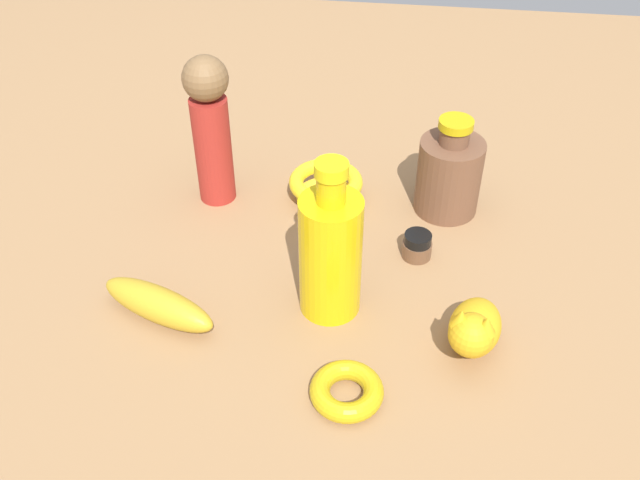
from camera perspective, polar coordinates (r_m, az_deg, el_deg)
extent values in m
plane|color=#936D47|center=(0.96, 0.00, -3.92)|extent=(2.00, 2.00, 0.00)
torus|color=gold|center=(0.83, 2.14, -11.91)|extent=(0.09, 0.09, 0.02)
cylinder|color=yellow|center=(1.11, 0.47, 3.48)|extent=(0.09, 0.09, 0.01)
torus|color=yellow|center=(1.10, 0.47, 4.63)|extent=(0.11, 0.11, 0.02)
cylinder|color=brown|center=(1.08, 10.21, 4.99)|extent=(0.10, 0.10, 0.12)
cylinder|color=brown|center=(1.04, 10.66, 8.17)|extent=(0.04, 0.04, 0.03)
cylinder|color=#BA9F0E|center=(1.03, 10.78, 9.06)|extent=(0.05, 0.05, 0.01)
ellipsoid|color=gold|center=(0.93, -12.75, -5.01)|extent=(0.17, 0.10, 0.05)
ellipsoid|color=gold|center=(0.90, 12.22, -6.80)|extent=(0.08, 0.10, 0.06)
sphere|color=gold|center=(0.85, 11.92, -7.40)|extent=(0.05, 0.05, 0.05)
cone|color=gold|center=(0.83, 13.10, -6.59)|extent=(0.02, 0.02, 0.02)
cone|color=gold|center=(0.84, 11.15, -6.10)|extent=(0.02, 0.02, 0.02)
ellipsoid|color=gold|center=(0.93, 12.64, -5.56)|extent=(0.03, 0.04, 0.02)
cylinder|color=brown|center=(1.01, 7.70, -0.74)|extent=(0.04, 0.04, 0.02)
cylinder|color=gold|center=(1.01, 7.75, -0.32)|extent=(0.03, 0.03, 0.00)
cylinder|color=black|center=(1.00, 7.79, 0.08)|extent=(0.04, 0.04, 0.01)
cylinder|color=#A42820|center=(1.09, -8.49, 7.08)|extent=(0.07, 0.07, 0.17)
sphere|color=brown|center=(1.03, -9.12, 12.58)|extent=(0.07, 0.07, 0.07)
cylinder|color=gold|center=(0.88, 0.83, -1.32)|extent=(0.08, 0.08, 0.17)
cylinder|color=gold|center=(0.82, 0.90, 4.10)|extent=(0.03, 0.03, 0.04)
cylinder|color=yellow|center=(0.80, 0.92, 5.65)|extent=(0.04, 0.04, 0.02)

